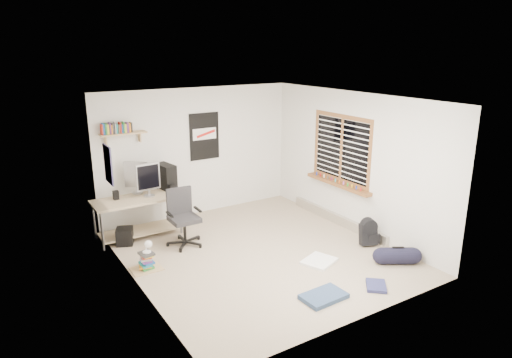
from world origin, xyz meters
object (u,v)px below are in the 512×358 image
duffel_bag (397,255)px  book_stack (146,260)px  desk (138,217)px  backpack (368,234)px  office_chair (184,218)px

duffel_bag → book_stack: (-3.36, 1.88, 0.01)m
book_stack → desk: bearing=76.1°
duffel_bag → book_stack: 3.85m
book_stack → duffel_bag: bearing=-29.2°
desk → backpack: size_ratio=4.13×
desk → book_stack: desk is taller
office_chair → book_stack: size_ratio=2.42×
backpack → book_stack: 3.66m
office_chair → duffel_bag: (2.50, -2.39, -0.35)m
office_chair → backpack: 3.11m
office_chair → book_stack: office_chair is taller
desk → duffel_bag: (3.04, -3.16, -0.22)m
book_stack → backpack: bearing=-18.2°
desk → office_chair: (0.54, -0.78, 0.12)m
duffel_bag → backpack: bearing=112.7°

